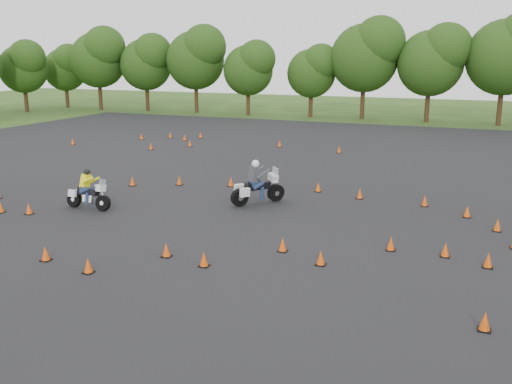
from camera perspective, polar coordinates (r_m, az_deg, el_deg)
The scene contains 6 objects.
ground at distance 18.66m, azimuth -4.61°, elevation -6.30°, with size 140.00×140.00×0.00m, color #2D5119.
asphalt_pad at distance 23.91m, azimuth 1.79°, elevation -1.73°, with size 62.00×62.00×0.00m, color black.
treeline at distance 51.45m, azimuth 14.32°, elevation 11.37°, with size 87.09×32.16×10.52m.
traffic_cones at distance 24.02m, azimuth 1.21°, elevation -1.10°, with size 36.04×33.20×0.45m.
rider_grey at distance 24.55m, azimuth 0.15°, elevation 1.07°, with size 2.57×0.79×1.98m, color #393A40, non-canonical shape.
rider_yellow at distance 24.71m, azimuth -16.59°, elevation 0.21°, with size 2.18×0.67×1.68m, color #FAF116, non-canonical shape.
Camera 1 is at (7.90, -15.65, 6.37)m, focal length 40.00 mm.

